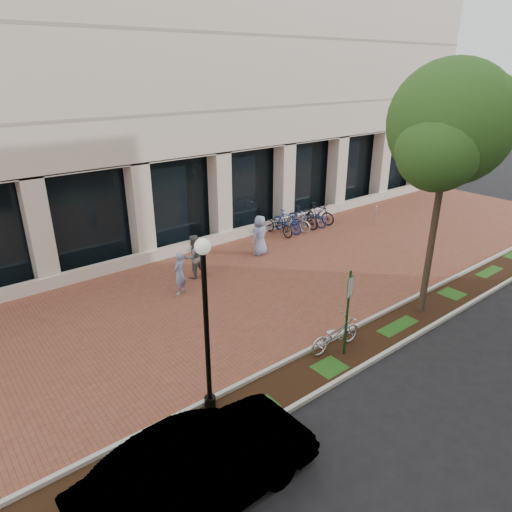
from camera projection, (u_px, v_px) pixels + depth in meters
ground at (251, 286)px, 17.39m from camera, size 120.00×120.00×0.00m
brick_plaza at (251, 286)px, 17.39m from camera, size 40.00×9.00×0.01m
planting_strip at (359, 347)px, 13.60m from camera, size 40.00×1.50×0.01m
curb_plaza_side at (340, 334)px, 14.12m from camera, size 40.00×0.12×0.12m
curb_street_side at (380, 357)px, 13.03m from camera, size 40.00×0.12×0.12m
near_office_building at (111, 13)px, 21.10m from camera, size 40.00×12.12×16.00m
parking_sign at (348, 303)px, 12.59m from camera, size 0.34×0.07×2.67m
lamppost at (206, 319)px, 10.24m from camera, size 0.36×0.36×4.41m
street_tree at (449, 131)px, 13.42m from camera, size 4.40×3.66×8.04m
locked_bicycle at (335, 335)px, 13.32m from camera, size 1.89×0.75×0.97m
pedestrian_left at (180, 273)px, 16.51m from camera, size 0.70×0.62×1.62m
pedestrian_mid at (194, 257)px, 17.75m from camera, size 0.88×0.69×1.78m
pedestrian_right at (260, 235)px, 19.99m from camera, size 0.98×0.75×1.79m
bollard at (376, 215)px, 23.90m from camera, size 0.12×0.12×1.05m
bike_rack_cluster at (299, 219)px, 23.26m from camera, size 3.69×2.06×1.14m
sedan_near_curb at (201, 470)px, 8.49m from camera, size 4.78×1.75×1.56m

